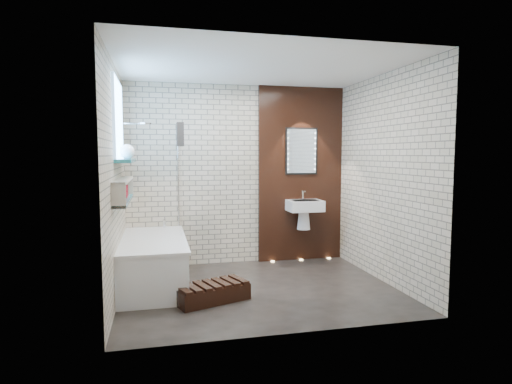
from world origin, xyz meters
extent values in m
plane|color=black|center=(0.00, 0.00, 0.00)|extent=(3.20, 3.20, 0.00)
cube|color=#B3A88E|center=(0.00, 1.30, 1.30)|extent=(3.20, 0.04, 2.60)
cube|color=#B3A88E|center=(0.00, -1.30, 1.30)|extent=(3.20, 0.04, 2.60)
cube|color=#B3A88E|center=(-1.60, 0.00, 1.30)|extent=(0.04, 2.60, 2.60)
cube|color=#B3A88E|center=(1.60, 0.00, 1.30)|extent=(0.04, 2.60, 2.60)
plane|color=white|center=(0.00, 0.00, 2.60)|extent=(3.20, 3.20, 0.00)
cube|color=black|center=(0.95, 1.27, 1.30)|extent=(1.30, 0.06, 2.60)
cube|color=#7FADE0|center=(-1.59, 0.35, 2.00)|extent=(0.03, 1.00, 0.90)
cube|color=teal|center=(-1.51, 0.35, 1.53)|extent=(0.18, 1.00, 0.04)
cube|color=teal|center=(-1.53, 0.15, 1.08)|extent=(0.14, 1.30, 0.03)
cube|color=#B2A899|center=(-1.53, 0.15, 1.32)|extent=(0.14, 1.30, 0.03)
cube|color=#B2A899|center=(-1.53, -0.48, 1.20)|extent=(0.14, 0.03, 0.26)
cube|color=#B2A899|center=(-1.53, 0.79, 1.20)|extent=(0.14, 0.03, 0.26)
cube|color=white|center=(-1.23, 0.45, 0.28)|extent=(0.75, 1.70, 0.55)
cube|color=white|center=(-1.23, 0.45, 0.57)|extent=(0.79, 1.74, 0.03)
cylinder|color=silver|center=(-1.08, 1.18, 0.64)|extent=(0.04, 0.04, 0.12)
cube|color=white|center=(-0.87, 0.89, 1.28)|extent=(0.01, 0.78, 1.40)
cube|color=#2A2622|center=(-0.87, 0.60, 1.85)|extent=(0.09, 0.22, 0.29)
cylinder|color=silver|center=(-1.30, 0.95, 2.00)|extent=(0.18, 0.18, 0.02)
cube|color=white|center=(0.95, 1.06, 0.85)|extent=(0.50, 0.36, 0.16)
cone|color=white|center=(0.95, 1.11, 0.63)|extent=(0.20, 0.20, 0.28)
cylinder|color=silver|center=(0.95, 1.16, 1.00)|extent=(0.03, 0.03, 0.14)
cube|color=black|center=(0.95, 1.24, 1.65)|extent=(0.50, 0.02, 0.70)
cube|color=silver|center=(0.95, 1.23, 1.65)|extent=(0.45, 0.01, 0.65)
cube|color=black|center=(-0.60, -0.30, 0.09)|extent=(0.86, 0.60, 0.18)
cylinder|color=#985517|center=(-1.53, -0.24, 1.15)|extent=(0.05, 0.05, 0.11)
cylinder|color=maroon|center=(-1.53, -0.15, 1.17)|extent=(0.06, 0.06, 0.15)
cylinder|color=maroon|center=(-1.53, 0.31, 1.17)|extent=(0.06, 0.06, 0.14)
cylinder|color=maroon|center=(-1.53, 0.51, 1.17)|extent=(0.06, 0.06, 0.14)
sphere|color=white|center=(-1.50, 0.47, 1.64)|extent=(0.17, 0.17, 0.17)
cylinder|color=#FFD899|center=(0.50, 1.20, 0.01)|extent=(0.06, 0.06, 0.01)
cylinder|color=#FFD899|center=(0.95, 1.20, 0.01)|extent=(0.06, 0.06, 0.01)
cylinder|color=#FFD899|center=(1.40, 1.20, 0.01)|extent=(0.06, 0.06, 0.01)
camera|label=1|loc=(-1.15, -4.81, 1.60)|focal=29.78mm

